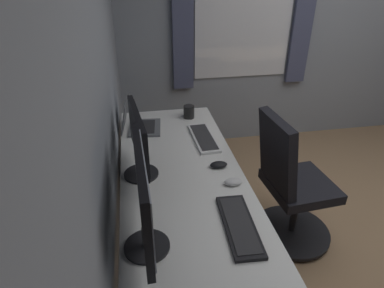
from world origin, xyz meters
TOP-DOWN VIEW (x-y plane):
  - wall_back at (0.00, 2.09)m, footprint 4.42×0.10m
  - wall_right at (1.96, 0.00)m, footprint 0.10×4.67m
  - window_panel at (1.90, 0.79)m, footprint 0.02×0.97m
  - curtain_near at (1.87, 0.19)m, footprint 0.05×0.20m
  - curtain_far at (1.87, 1.40)m, footprint 0.05×0.20m
  - desk at (0.18, 1.66)m, footprint 1.98×0.71m
  - drawer_pedestal at (0.53, 1.69)m, footprint 0.40×0.51m
  - monitor_primary at (0.26, 1.89)m, footprint 0.51×0.20m
  - monitor_secondary at (-0.31, 1.89)m, footprint 0.56×0.20m
  - laptop_leftmost at (0.86, 1.90)m, footprint 0.31×0.30m
  - keyboard_main at (0.62, 1.45)m, footprint 0.43×0.16m
  - keyboard_spare at (-0.26, 1.47)m, footprint 0.43×0.16m
  - mouse_main at (0.26, 1.44)m, footprint 0.06×0.10m
  - mouse_spare at (0.07, 1.40)m, footprint 0.06×0.10m
  - coffee_mug at (0.99, 1.49)m, footprint 0.12×0.08m
  - office_chair at (0.32, 0.90)m, footprint 0.56×0.57m

SIDE VIEW (x-z plane):
  - drawer_pedestal at x=0.53m, z-range 0.00..0.69m
  - office_chair at x=0.32m, z-range -0.03..0.94m
  - desk at x=0.18m, z-range 0.30..1.03m
  - keyboard_main at x=0.62m, z-range 0.73..0.75m
  - keyboard_spare at x=-0.26m, z-range 0.73..0.75m
  - mouse_main at x=0.26m, z-range 0.73..0.76m
  - mouse_spare at x=0.07m, z-range 0.73..0.76m
  - coffee_mug at x=0.99m, z-range 0.73..0.83m
  - laptop_leftmost at x=0.86m, z-range 0.67..0.90m
  - monitor_primary at x=0.26m, z-range 0.76..1.16m
  - monitor_secondary at x=-0.31m, z-range 0.76..1.23m
  - wall_back at x=0.00m, z-range 0.00..2.60m
  - wall_right at x=1.96m, z-range 0.00..2.60m
  - window_panel at x=1.90m, z-range 0.74..2.04m
  - curtain_near at x=1.87m, z-range 0.66..2.12m
  - curtain_far at x=1.87m, z-range 0.66..2.12m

